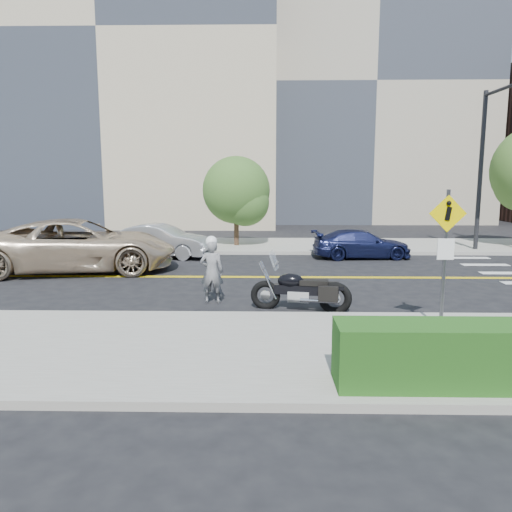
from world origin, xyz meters
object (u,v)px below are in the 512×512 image
at_px(motorcycle, 301,281).
at_px(suv, 79,245).
at_px(parked_car_silver, 161,241).
at_px(parked_car_blue, 362,244).
at_px(motorcyclist, 212,270).
at_px(pedestrian_sign, 446,246).

bearing_deg(motorcycle, suv, 155.71).
relative_size(parked_car_silver, parked_car_blue, 1.04).
bearing_deg(suv, parked_car_blue, -83.24).
distance_m(motorcycle, parked_car_blue, 9.05).
bearing_deg(motorcyclist, parked_car_blue, -125.23).
height_order(motorcycle, suv, suv).
relative_size(motorcycle, parked_car_silver, 0.58).
distance_m(pedestrian_sign, motorcycle, 3.73).
height_order(suv, parked_car_blue, suv).
xyz_separation_m(motorcycle, parked_car_silver, (-5.41, 8.47, -0.06)).
bearing_deg(pedestrian_sign, parked_car_blue, 88.63).
bearing_deg(parked_car_silver, motorcycle, -137.75).
relative_size(motorcyclist, suv, 0.27).
xyz_separation_m(pedestrian_sign, motorcycle, (-2.89, 2.03, -1.20)).
relative_size(motorcyclist, motorcycle, 0.74).
distance_m(pedestrian_sign, motorcyclist, 6.02).
relative_size(motorcycle, suv, 0.36).
xyz_separation_m(motorcyclist, suv, (-5.31, 4.53, 0.04)).
xyz_separation_m(pedestrian_sign, suv, (-10.58, 7.27, -1.00)).
bearing_deg(motorcyclist, pedestrian_sign, 152.69).
bearing_deg(pedestrian_sign, parked_car_silver, 128.33).
relative_size(pedestrian_sign, parked_car_silver, 0.70).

